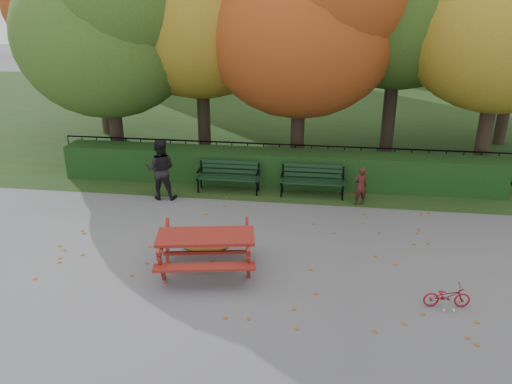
# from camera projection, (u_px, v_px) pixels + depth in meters

# --- Properties ---
(ground) EXTENTS (90.00, 90.00, 0.00)m
(ground) POSITION_uv_depth(u_px,v_px,m) (256.00, 255.00, 10.97)
(ground) COLOR slate
(ground) RESTS_ON ground
(grass_strip) EXTENTS (90.00, 90.00, 0.00)m
(grass_strip) POSITION_uv_depth(u_px,v_px,m) (296.00, 114.00, 23.84)
(grass_strip) COLOR #1D3616
(grass_strip) RESTS_ON ground
(hedge) EXTENTS (13.00, 0.90, 1.00)m
(hedge) POSITION_uv_depth(u_px,v_px,m) (277.00, 168.00, 14.92)
(hedge) COLOR black
(hedge) RESTS_ON ground
(iron_fence) EXTENTS (14.00, 0.04, 1.02)m
(iron_fence) POSITION_uv_depth(u_px,v_px,m) (279.00, 158.00, 15.64)
(iron_fence) COLOR black
(iron_fence) RESTS_ON ground
(tree_a) EXTENTS (5.88, 5.60, 7.48)m
(tree_a) POSITION_uv_depth(u_px,v_px,m) (112.00, 23.00, 15.10)
(tree_a) COLOR black
(tree_a) RESTS_ON ground
(tree_c) EXTENTS (6.30, 6.00, 8.00)m
(tree_c) POSITION_uv_depth(u_px,v_px,m) (312.00, 13.00, 14.56)
(tree_c) COLOR black
(tree_c) RESTS_ON ground
(bench_left) EXTENTS (1.80, 0.57, 0.88)m
(bench_left) POSITION_uv_depth(u_px,v_px,m) (229.00, 174.00, 14.35)
(bench_left) COLOR black
(bench_left) RESTS_ON ground
(bench_right) EXTENTS (1.80, 0.57, 0.88)m
(bench_right) POSITION_uv_depth(u_px,v_px,m) (313.00, 178.00, 14.04)
(bench_right) COLOR black
(bench_right) RESTS_ON ground
(picnic_table) EXTENTS (2.21, 1.91, 0.95)m
(picnic_table) POSITION_uv_depth(u_px,v_px,m) (206.00, 243.00, 10.08)
(picnic_table) COLOR maroon
(picnic_table) RESTS_ON ground
(leaf_pile) EXTENTS (1.18, 0.91, 0.07)m
(leaf_pile) POSITION_uv_depth(u_px,v_px,m) (205.00, 244.00, 11.37)
(leaf_pile) COLOR #673310
(leaf_pile) RESTS_ON ground
(leaf_scatter) EXTENTS (9.00, 5.70, 0.01)m
(leaf_scatter) POSITION_uv_depth(u_px,v_px,m) (257.00, 248.00, 11.24)
(leaf_scatter) COLOR #673310
(leaf_scatter) RESTS_ON ground
(child) EXTENTS (0.45, 0.36, 1.07)m
(child) POSITION_uv_depth(u_px,v_px,m) (360.00, 186.00, 13.40)
(child) COLOR #401914
(child) RESTS_ON ground
(adult) EXTENTS (0.89, 0.72, 1.70)m
(adult) POSITION_uv_depth(u_px,v_px,m) (161.00, 169.00, 13.71)
(adult) COLOR black
(adult) RESTS_ON ground
(bicycle) EXTENTS (0.88, 0.39, 0.45)m
(bicycle) POSITION_uv_depth(u_px,v_px,m) (447.00, 296.00, 9.08)
(bicycle) COLOR maroon
(bicycle) RESTS_ON ground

